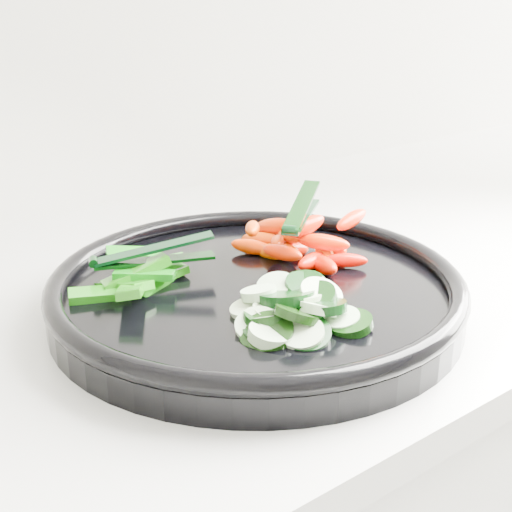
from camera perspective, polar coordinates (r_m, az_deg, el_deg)
veggie_tray at (r=0.65m, az=0.00°, el=-2.87°), size 0.47×0.47×0.04m
cucumber_pile at (r=0.58m, az=2.71°, el=-4.55°), size 0.12×0.12×0.04m
carrot_pile at (r=0.70m, az=3.36°, el=1.07°), size 0.14×0.14×0.06m
pepper_pile at (r=0.65m, az=-9.52°, el=-1.70°), size 0.13×0.12×0.04m
tong_carrot at (r=0.69m, az=3.61°, el=3.56°), size 0.10×0.08×0.02m
tong_pepper at (r=0.66m, az=-8.45°, el=0.08°), size 0.11×0.06×0.02m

